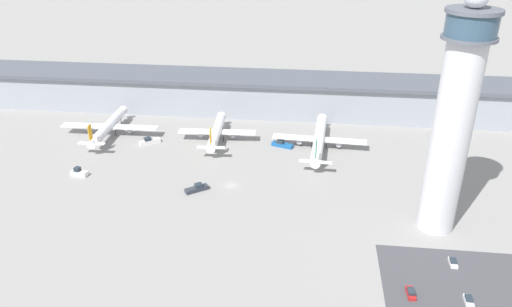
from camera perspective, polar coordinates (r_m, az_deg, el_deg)
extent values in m
plane|color=gray|center=(168.41, -2.88, -3.70)|extent=(1000.00, 1000.00, 0.00)
cube|color=#9399A3|center=(228.54, -0.06, 6.64)|extent=(269.19, 22.00, 15.20)
cube|color=#4C515B|center=(225.90, -0.07, 8.65)|extent=(269.19, 25.00, 1.60)
cylinder|color=silver|center=(144.27, 21.28, 1.34)|extent=(10.19, 10.19, 54.93)
cylinder|color=#565B66|center=(135.94, 23.19, 12.07)|extent=(13.57, 13.57, 0.80)
cylinder|color=#334C60|center=(135.31, 23.43, 13.37)|extent=(12.49, 12.49, 5.60)
cylinder|color=#565B66|center=(134.75, 23.68, 14.73)|extent=(13.57, 13.57, 1.00)
cylinder|color=white|center=(212.41, -16.47, 3.08)|extent=(4.36, 29.64, 3.65)
cone|color=white|center=(226.60, -15.03, 4.71)|extent=(3.73, 3.38, 3.65)
cone|color=white|center=(198.11, -18.15, 1.16)|extent=(3.39, 4.46, 3.29)
cube|color=white|center=(213.15, -16.39, 2.99)|extent=(40.17, 5.35, 0.44)
cylinder|color=#A8A8B2|center=(217.60, -18.33, 2.87)|extent=(2.11, 4.07, 2.01)
cylinder|color=#A8A8B2|center=(211.53, -14.13, 2.77)|extent=(2.11, 4.07, 2.01)
cube|color=orange|center=(195.53, -18.44, 2.32)|extent=(0.37, 2.81, 5.85)
cube|color=white|center=(196.90, -18.30, 1.10)|extent=(10.28, 2.24, 0.24)
cylinder|color=black|center=(225.25, -15.18, 3.70)|extent=(0.28, 0.28, 2.64)
cylinder|color=black|center=(212.51, -15.74, 2.26)|extent=(0.28, 0.28, 2.64)
cylinder|color=black|center=(214.36, -17.02, 2.30)|extent=(0.28, 0.28, 2.64)
cylinder|color=white|center=(199.58, -4.51, 2.60)|extent=(5.17, 25.88, 3.70)
cone|color=white|center=(212.87, -4.00, 4.15)|extent=(3.88, 3.53, 3.70)
cone|color=white|center=(185.99, -5.12, 0.76)|extent=(3.58, 4.62, 3.33)
cube|color=white|center=(200.31, -4.49, 2.49)|extent=(31.16, 6.18, 0.44)
cylinder|color=#A8A8B2|center=(202.62, -6.26, 2.35)|extent=(2.26, 4.18, 2.03)
cylinder|color=#A8A8B2|center=(200.91, -2.60, 2.27)|extent=(2.26, 4.18, 2.03)
cube|color=orange|center=(183.20, -5.21, 2.00)|extent=(0.46, 2.81, 5.91)
cube|color=white|center=(184.68, -5.18, 0.69)|extent=(10.45, 2.59, 0.24)
cylinder|color=black|center=(211.42, -4.07, 3.08)|extent=(0.28, 0.28, 2.53)
cylinder|color=black|center=(200.25, -3.76, 1.74)|extent=(0.28, 0.28, 2.53)
cylinder|color=black|center=(200.94, -5.22, 1.77)|extent=(0.28, 0.28, 2.53)
cylinder|color=white|center=(194.34, 7.24, 1.74)|extent=(6.15, 34.86, 4.07)
cone|color=white|center=(211.98, 7.57, 3.83)|extent=(4.29, 3.90, 4.07)
cone|color=white|center=(176.47, 6.83, -0.85)|extent=(3.95, 5.10, 3.66)
cube|color=white|center=(195.26, 7.24, 1.63)|extent=(36.58, 6.58, 0.44)
cylinder|color=#A8A8B2|center=(197.10, 5.02, 1.59)|extent=(2.51, 4.61, 2.24)
cylinder|color=#A8A8B2|center=(196.56, 9.46, 1.25)|extent=(2.51, 4.61, 2.24)
cube|color=#14704C|center=(173.28, 6.89, 0.56)|extent=(0.47, 2.81, 6.52)
cube|color=white|center=(175.06, 6.80, -0.94)|extent=(11.50, 2.68, 0.24)
cylinder|color=black|center=(210.37, 7.47, 2.74)|extent=(0.28, 0.28, 2.16)
cylinder|color=black|center=(195.45, 8.02, 0.83)|extent=(0.28, 0.28, 2.16)
cylinder|color=black|center=(195.65, 6.35, 0.96)|extent=(0.28, 0.28, 2.16)
cube|color=black|center=(196.00, 3.02, 0.81)|extent=(7.50, 4.61, 0.12)
cube|color=#195699|center=(195.73, 3.03, 0.98)|extent=(8.81, 5.15, 1.41)
cube|color=#232D38|center=(195.49, 2.81, 1.37)|extent=(3.12, 2.92, 1.16)
cube|color=black|center=(166.41, -6.78, -4.24)|extent=(6.64, 5.78, 0.12)
cube|color=#2D333D|center=(166.10, -6.79, -4.06)|extent=(7.71, 6.62, 1.35)
cube|color=#232D38|center=(165.75, -6.57, -3.62)|extent=(3.13, 3.08, 1.11)
cube|color=black|center=(202.77, -12.03, 1.14)|extent=(6.90, 5.90, 0.12)
cube|color=silver|center=(202.47, -12.04, 1.32)|extent=(8.02, 6.77, 1.56)
cube|color=#232D38|center=(201.68, -12.30, 1.64)|extent=(3.19, 3.08, 1.28)
cube|color=black|center=(185.21, -19.50, -2.35)|extent=(5.30, 3.11, 0.12)
cube|color=silver|center=(184.86, -19.54, -2.14)|extent=(6.25, 3.37, 1.68)
cube|color=#232D38|center=(184.52, -19.76, -1.69)|extent=(2.12, 2.33, 1.37)
cube|color=black|center=(130.39, 17.24, -15.13)|extent=(1.87, 3.94, 0.12)
cube|color=red|center=(130.16, 17.26, -15.01)|extent=(1.97, 4.68, 0.83)
cube|color=#232D38|center=(129.60, 17.31, -14.79)|extent=(1.68, 2.60, 0.68)
cube|color=black|center=(132.87, 23.10, -15.35)|extent=(1.88, 3.48, 0.12)
cube|color=silver|center=(132.66, 23.12, -15.24)|extent=(1.97, 4.14, 0.80)
cube|color=#232D38|center=(132.29, 23.17, -14.97)|extent=(1.69, 2.30, 0.65)
cube|color=black|center=(143.42, 21.57, -11.65)|extent=(1.83, 3.54, 0.12)
cube|color=silver|center=(143.24, 21.59, -11.55)|extent=(1.92, 4.21, 0.75)
cube|color=#232D38|center=(142.93, 21.62, -11.30)|extent=(1.66, 2.33, 0.61)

